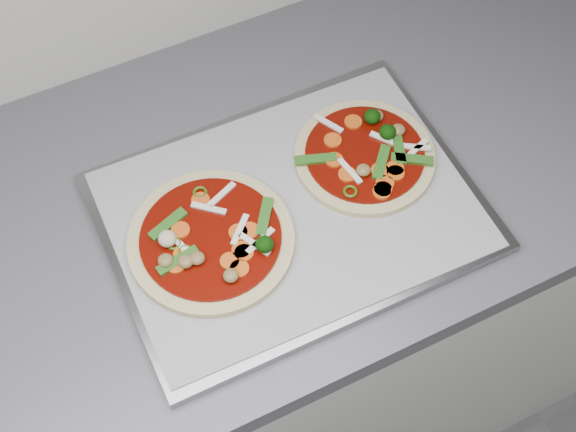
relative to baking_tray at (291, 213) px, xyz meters
name	(u,v)px	position (x,y,z in m)	size (l,w,h in m)	color
baking_tray	(291,213)	(0.00, 0.00, 0.00)	(0.49, 0.36, 0.02)	gray
parchment	(291,209)	(0.00, 0.00, 0.01)	(0.47, 0.34, 0.00)	#A1A1A7
pizza_left	(211,240)	(-0.12, 0.00, 0.02)	(0.26, 0.26, 0.04)	tan
pizza_right	(366,155)	(0.13, 0.03, 0.02)	(0.20, 0.20, 0.03)	tan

